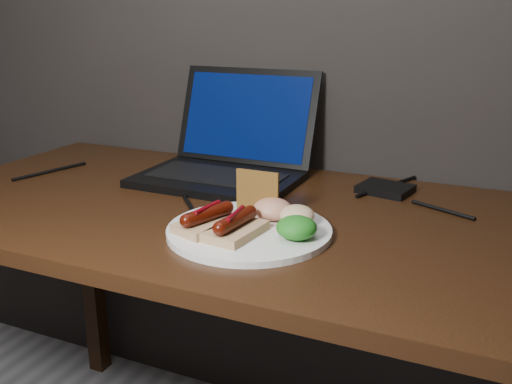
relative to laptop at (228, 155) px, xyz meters
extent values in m
cube|color=#371E0D|center=(0.11, -0.20, -0.07)|extent=(1.40, 0.70, 0.03)
cube|color=#371E0D|center=(-0.54, 0.10, -0.44)|extent=(0.05, 0.05, 0.72)
cube|color=black|center=(0.00, -0.06, -0.05)|extent=(0.36, 0.25, 0.02)
cube|color=black|center=(0.00, -0.06, -0.03)|extent=(0.31, 0.14, 0.00)
cube|color=black|center=(0.00, 0.10, 0.08)|extent=(0.36, 0.09, 0.23)
cube|color=#061342|center=(0.00, 0.10, 0.08)|extent=(0.33, 0.08, 0.20)
cube|color=black|center=(0.37, 0.03, -0.05)|extent=(0.12, 0.11, 0.02)
cylinder|color=black|center=(0.00, -0.20, -0.05)|extent=(0.12, 0.14, 0.01)
cylinder|color=black|center=(0.37, 0.06, -0.05)|extent=(0.10, 0.20, 0.01)
cylinder|color=black|center=(0.50, -0.05, -0.05)|extent=(0.13, 0.07, 0.01)
cylinder|color=black|center=(-0.42, -0.15, -0.05)|extent=(0.06, 0.20, 0.01)
cylinder|color=white|center=(0.20, -0.32, -0.05)|extent=(0.32, 0.32, 0.01)
cube|color=#DBAD81|center=(0.14, -0.35, -0.03)|extent=(0.10, 0.13, 0.02)
cylinder|color=#511005|center=(0.14, -0.35, -0.01)|extent=(0.05, 0.10, 0.02)
sphere|color=#511005|center=(0.12, -0.40, -0.01)|extent=(0.03, 0.02, 0.02)
sphere|color=#511005|center=(0.15, -0.31, -0.01)|extent=(0.02, 0.02, 0.02)
cylinder|color=#60040B|center=(0.14, -0.35, 0.00)|extent=(0.02, 0.07, 0.01)
cube|color=#DBAD81|center=(0.20, -0.36, -0.03)|extent=(0.08, 0.12, 0.02)
cylinder|color=#511005|center=(0.20, -0.36, -0.01)|extent=(0.04, 0.10, 0.02)
sphere|color=#511005|center=(0.19, -0.41, -0.01)|extent=(0.02, 0.02, 0.02)
sphere|color=#511005|center=(0.20, -0.31, -0.01)|extent=(0.02, 0.02, 0.02)
cylinder|color=#60040B|center=(0.20, -0.36, 0.00)|extent=(0.01, 0.07, 0.01)
cube|color=olive|center=(0.18, -0.24, 0.00)|extent=(0.09, 0.01, 0.08)
ellipsoid|color=#195E12|center=(0.30, -0.33, -0.02)|extent=(0.07, 0.07, 0.04)
ellipsoid|color=#A51013|center=(0.22, -0.26, -0.02)|extent=(0.07, 0.07, 0.04)
ellipsoid|color=beige|center=(0.27, -0.27, -0.02)|extent=(0.06, 0.06, 0.04)
camera|label=1|loc=(0.60, -1.18, 0.33)|focal=40.00mm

